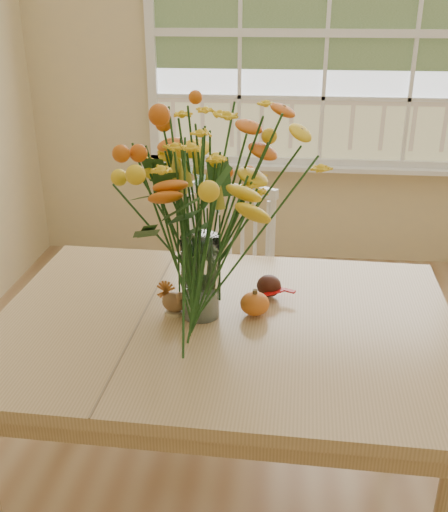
# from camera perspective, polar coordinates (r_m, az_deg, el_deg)

# --- Properties ---
(floor) EXTENTS (4.00, 4.50, 0.01)m
(floor) POSITION_cam_1_polar(r_m,az_deg,el_deg) (2.56, 10.16, -20.87)
(floor) COLOR #9D744C
(floor) RESTS_ON ground
(wall_back) EXTENTS (4.00, 0.02, 2.70)m
(wall_back) POSITION_cam_1_polar(r_m,az_deg,el_deg) (4.10, 9.60, 17.44)
(wall_back) COLOR beige
(wall_back) RESTS_ON floor
(window) EXTENTS (2.42, 0.12, 1.74)m
(window) POSITION_cam_1_polar(r_m,az_deg,el_deg) (4.05, 9.81, 19.93)
(window) COLOR silver
(window) RESTS_ON wall_back
(dining_table) EXTENTS (1.53, 1.11, 0.80)m
(dining_table) POSITION_cam_1_polar(r_m,az_deg,el_deg) (2.01, -0.06, -8.38)
(dining_table) COLOR tan
(dining_table) RESTS_ON floor
(windsor_chair) EXTENTS (0.51, 0.50, 0.96)m
(windsor_chair) POSITION_cam_1_polar(r_m,az_deg,el_deg) (2.82, 0.01, -2.42)
(windsor_chair) COLOR white
(windsor_chair) RESTS_ON floor
(flower_vase) EXTENTS (0.58, 0.58, 0.69)m
(flower_vase) POSITION_cam_1_polar(r_m,az_deg,el_deg) (1.83, -2.41, 5.84)
(flower_vase) COLOR white
(flower_vase) RESTS_ON dining_table
(pumpkin) EXTENTS (0.10, 0.10, 0.08)m
(pumpkin) POSITION_cam_1_polar(r_m,az_deg,el_deg) (1.98, 2.95, -4.67)
(pumpkin) COLOR #D25818
(pumpkin) RESTS_ON dining_table
(turkey_figurine) EXTENTS (0.09, 0.07, 0.10)m
(turkey_figurine) POSITION_cam_1_polar(r_m,az_deg,el_deg) (1.99, -4.76, -4.41)
(turkey_figurine) COLOR #CCB78C
(turkey_figurine) RESTS_ON dining_table
(dark_gourd) EXTENTS (0.12, 0.09, 0.08)m
(dark_gourd) POSITION_cam_1_polar(r_m,az_deg,el_deg) (2.10, 4.30, -2.95)
(dark_gourd) COLOR #38160F
(dark_gourd) RESTS_ON dining_table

